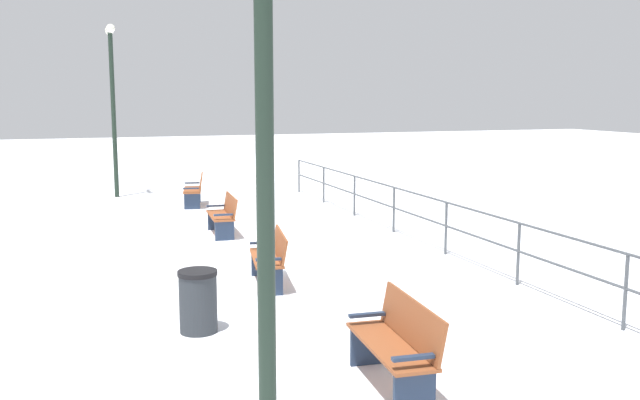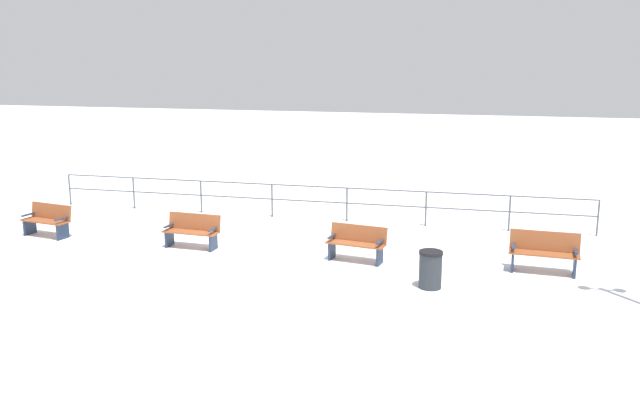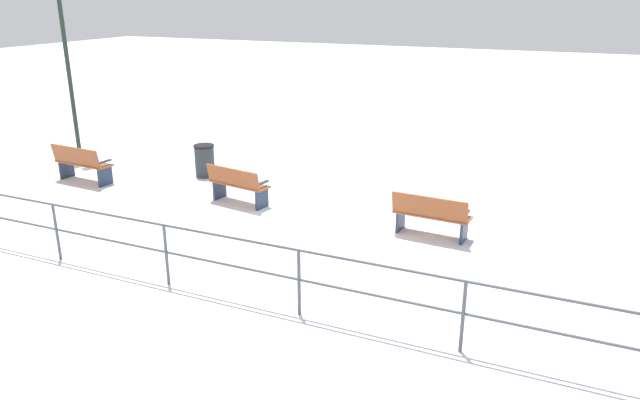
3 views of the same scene
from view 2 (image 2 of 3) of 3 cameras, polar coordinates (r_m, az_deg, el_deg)
name	(u,v)px [view 2 (image 2 of 3)]	position (r m, az deg, el deg)	size (l,w,h in m)	color
ground_plane	(271,254)	(16.67, -4.20, -4.64)	(80.00, 80.00, 0.00)	white
bench_nearest	(47,220)	(19.60, -22.19, -1.58)	(0.76, 1.46, 0.87)	brown
bench_second	(192,230)	(17.40, -10.83, -2.56)	(0.59, 1.47, 0.86)	brown
bench_third	(357,243)	(16.02, 3.13, -3.65)	(0.72, 1.48, 0.85)	brown
bench_fourth	(544,252)	(16.00, 18.53, -4.20)	(0.63, 1.57, 0.92)	brown
waterfront_railing	(309,196)	(19.95, -0.95, 0.33)	(0.05, 16.23, 1.02)	#4C5156
trash_bin	(430,269)	(14.41, 9.38, -5.84)	(0.51, 0.51, 0.81)	#2D3338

